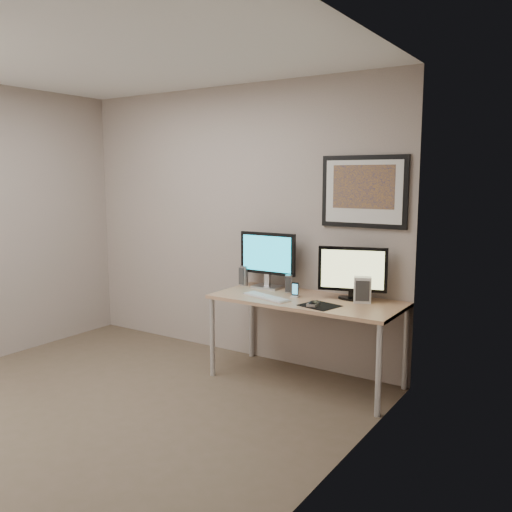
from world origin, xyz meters
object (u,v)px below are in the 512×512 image
Objects in this scene: keyboard at (266,297)px; speaker_right at (289,284)px; monitor_large at (268,257)px; desk at (306,306)px; phone_dock at (295,290)px; speaker_left at (244,276)px; monitor_tv at (352,272)px; fan_unit at (362,290)px; framed_art at (364,192)px.

speaker_right is at bearing 94.97° from keyboard.
monitor_large is 3.54× the size of speaker_right.
keyboard is (-0.30, -0.15, 0.07)m from desk.
phone_dock is at bearing 54.72° from keyboard.
speaker_left is at bearing 160.91° from keyboard.
monitor_tv is 3.46× the size of speaker_right.
speaker_right is 0.69m from fan_unit.
keyboard is 2.25× the size of fan_unit.
speaker_right is (-0.58, -0.04, -0.16)m from monitor_tv.
speaker_left is at bearing 154.93° from speaker_right.
framed_art is (0.35, 0.33, 0.96)m from desk.
fan_unit is (0.44, 0.13, 0.17)m from desk.
monitor_tv is 0.60m from speaker_right.
fan_unit is at bearing -38.00° from monitor_tv.
speaker_left is 0.56m from keyboard.
framed_art is 4.72× the size of speaker_right.
monitor_tv is 2.93× the size of speaker_left.
phone_dock is at bearing -176.09° from monitor_tv.
monitor_large reaches higher than keyboard.
speaker_left is at bearing 167.00° from desk.
fan_unit is at bearing 4.37° from speaker_left.
speaker_right is (-0.59, -0.21, -0.81)m from framed_art.
fan_unit is (1.20, -0.05, 0.01)m from speaker_left.
speaker_left is 0.51m from speaker_right.
monitor_large reaches higher than monitor_tv.
framed_art reaches higher than desk.
monitor_large is at bearing -171.27° from framed_art.
speaker_left is 0.67m from phone_dock.
speaker_left is 1.20m from fan_unit.
keyboard is (-0.65, -0.48, -0.88)m from framed_art.
framed_art reaches higher than monitor_large.
monitor_large is at bearing 144.67° from speaker_right.
monitor_tv is at bearing 10.34° from phone_dock.
desk is 0.31m from speaker_right.
keyboard reaches higher than desk.
monitor_large is 0.31m from speaker_left.
monitor_large reaches higher than desk.
framed_art reaches higher than phone_dock.
speaker_left is (-1.09, 0.00, -0.14)m from monitor_tv.
framed_art is 1.58× the size of keyboard.
monitor_tv is 1.16× the size of keyboard.
monitor_large is (-0.51, 0.20, 0.35)m from desk.
monitor_tv is 4.27× the size of phone_dock.
phone_dock is (0.65, -0.18, -0.03)m from speaker_left.
speaker_left reaches higher than speaker_right.
speaker_right is (-0.24, 0.12, 0.15)m from desk.
speaker_right is 1.23× the size of phone_dock.
fan_unit is at bearing -5.05° from monitor_large.
fan_unit reaches higher than speaker_right.
framed_art is 1.06m from monitor_large.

